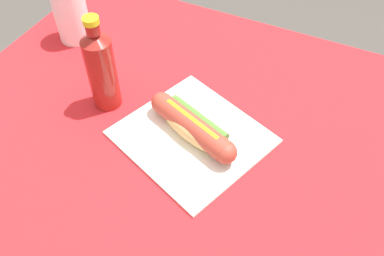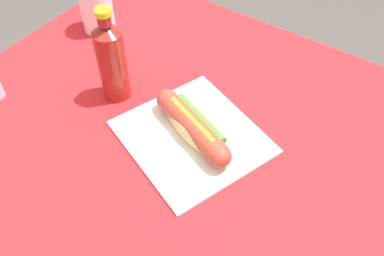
# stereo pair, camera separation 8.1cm
# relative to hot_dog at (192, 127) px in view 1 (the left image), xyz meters

# --- Properties ---
(dining_table) EXTENTS (1.03, 0.84, 0.75)m
(dining_table) POSITION_rel_hot_dog_xyz_m (-0.03, 0.02, -0.18)
(dining_table) COLOR brown
(dining_table) RESTS_ON ground
(paper_wrapper) EXTENTS (0.34, 0.33, 0.01)m
(paper_wrapper) POSITION_rel_hot_dog_xyz_m (-0.00, -0.00, -0.03)
(paper_wrapper) COLOR silver
(paper_wrapper) RESTS_ON dining_table
(hot_dog) EXTENTS (0.21, 0.11, 0.05)m
(hot_dog) POSITION_rel_hot_dog_xyz_m (0.00, 0.00, 0.00)
(hot_dog) COLOR #DBB26B
(hot_dog) RESTS_ON paper_wrapper
(soda_bottle) EXTENTS (0.06, 0.06, 0.22)m
(soda_bottle) POSITION_rel_hot_dog_xyz_m (-0.21, 0.01, 0.06)
(soda_bottle) COLOR maroon
(soda_bottle) RESTS_ON dining_table
(drinking_cup) EXTENTS (0.08, 0.08, 0.14)m
(drinking_cup) POSITION_rel_hot_dog_xyz_m (-0.41, 0.17, 0.03)
(drinking_cup) COLOR white
(drinking_cup) RESTS_ON dining_table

